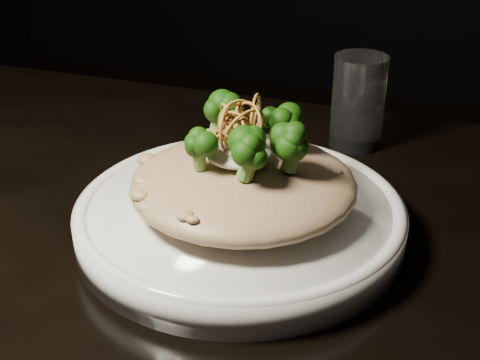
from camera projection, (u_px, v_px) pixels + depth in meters
name	position (u px, v px, depth m)	size (l,w,h in m)	color
table	(164.00, 331.00, 0.62)	(1.10, 0.80, 0.75)	black
plate	(240.00, 219.00, 0.60)	(0.30, 0.30, 0.03)	white
risotto	(243.00, 184.00, 0.58)	(0.20, 0.20, 0.04)	brown
broccoli	(242.00, 134.00, 0.57)	(0.13, 0.13, 0.05)	black
cheese	(239.00, 153.00, 0.57)	(0.06, 0.06, 0.02)	silver
shallots	(241.00, 119.00, 0.56)	(0.06, 0.06, 0.04)	brown
drinking_glass	(358.00, 102.00, 0.76)	(0.06, 0.06, 0.11)	white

